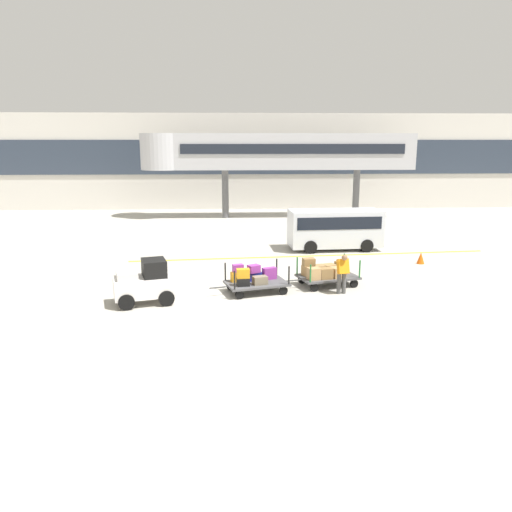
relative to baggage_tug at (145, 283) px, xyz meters
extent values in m
plane|color=#B2ADA0|center=(3.15, 0.46, -0.75)|extent=(120.00, 120.00, 0.00)
cube|color=yellow|center=(7.11, 7.24, -0.75)|extent=(18.08, 1.78, 0.01)
cube|color=beige|center=(3.15, 26.46, 3.19)|extent=(61.63, 2.40, 7.88)
cube|color=#2D3847|center=(3.15, 25.21, 3.58)|extent=(58.55, 0.12, 2.80)
cube|color=#B7B7BC|center=(7.50, 20.46, 4.14)|extent=(17.96, 2.20, 2.60)
cylinder|color=#B7B7BC|center=(-2.08, 20.46, 4.14)|extent=(3.00, 3.00, 2.60)
cube|color=#1E232D|center=(7.50, 19.32, 4.34)|extent=(16.16, 0.08, 0.70)
cylinder|color=#59595B|center=(2.56, 20.46, 1.04)|extent=(0.50, 0.50, 3.59)
cylinder|color=#59595B|center=(12.44, 20.46, 1.04)|extent=(0.50, 0.50, 3.59)
cube|color=white|center=(-0.03, -0.01, -0.12)|extent=(2.32, 1.63, 0.70)
cube|color=black|center=(0.32, 0.09, 0.53)|extent=(1.04, 1.17, 0.60)
cube|color=silver|center=(-0.59, -0.17, 0.35)|extent=(0.93, 1.09, 0.24)
cylinder|color=black|center=(-0.83, 0.31, -0.47)|extent=(0.59, 0.33, 0.56)
cylinder|color=black|center=(-0.55, -0.70, -0.47)|extent=(0.59, 0.33, 0.56)
cylinder|color=black|center=(0.48, 0.68, -0.47)|extent=(0.59, 0.33, 0.56)
cylinder|color=black|center=(0.77, -0.32, -0.47)|extent=(0.59, 0.33, 0.56)
cube|color=#4C4C4F|center=(4.01, 1.14, -0.39)|extent=(2.60, 1.98, 0.08)
cylinder|color=black|center=(2.81, 1.47, 0.00)|extent=(0.06, 0.06, 0.70)
cylinder|color=black|center=(3.17, 0.23, 0.00)|extent=(0.06, 0.06, 0.70)
cylinder|color=black|center=(4.85, 2.05, 0.00)|extent=(0.06, 0.06, 0.70)
cylinder|color=black|center=(5.20, 0.82, 0.00)|extent=(0.06, 0.06, 0.70)
cylinder|color=black|center=(3.01, 1.48, -0.59)|extent=(0.34, 0.18, 0.32)
cylinder|color=black|center=(3.34, 0.34, -0.59)|extent=(0.34, 0.18, 0.32)
cylinder|color=black|center=(4.67, 1.95, -0.59)|extent=(0.34, 0.18, 0.32)
cylinder|color=black|center=(5.00, 0.81, -0.59)|extent=(0.34, 0.18, 0.32)
cylinder|color=#333333|center=(2.56, 0.73, -0.41)|extent=(0.69, 0.24, 0.05)
cube|color=orange|center=(3.30, 1.31, -0.16)|extent=(0.60, 0.42, 0.38)
cube|color=black|center=(3.48, 0.70, -0.20)|extent=(0.50, 0.39, 0.30)
cube|color=navy|center=(3.91, 1.44, -0.19)|extent=(0.65, 0.49, 0.32)
cube|color=#726651|center=(4.12, 0.88, -0.20)|extent=(0.61, 0.49, 0.31)
cube|color=#8C338C|center=(4.52, 1.59, -0.12)|extent=(0.59, 0.44, 0.46)
cube|color=#8C338C|center=(3.30, 1.31, 0.17)|extent=(0.45, 0.35, 0.29)
cube|color=orange|center=(3.48, 0.70, 0.12)|extent=(0.50, 0.31, 0.35)
cube|color=#8C338C|center=(3.91, 1.44, 0.11)|extent=(0.54, 0.50, 0.29)
cube|color=#4C4C4F|center=(6.89, 1.97, -0.39)|extent=(2.60, 1.98, 0.08)
cylinder|color=#237033|center=(5.70, 2.30, 0.00)|extent=(0.06, 0.06, 0.70)
cylinder|color=#237033|center=(6.05, 1.06, 0.00)|extent=(0.06, 0.06, 0.70)
cylinder|color=#237033|center=(7.73, 2.88, 0.00)|extent=(0.06, 0.06, 0.70)
cylinder|color=#237033|center=(8.08, 1.64, 0.00)|extent=(0.06, 0.06, 0.70)
cylinder|color=black|center=(5.90, 2.30, -0.59)|extent=(0.34, 0.18, 0.32)
cylinder|color=black|center=(6.22, 1.16, -0.59)|extent=(0.34, 0.18, 0.32)
cylinder|color=black|center=(7.56, 2.78, -0.59)|extent=(0.34, 0.18, 0.32)
cylinder|color=black|center=(7.88, 1.63, -0.59)|extent=(0.34, 0.18, 0.32)
cylinder|color=#333333|center=(5.45, 1.56, -0.41)|extent=(0.69, 0.24, 0.05)
cube|color=#A87F4C|center=(6.12, 2.06, -0.15)|extent=(0.58, 0.56, 0.40)
cube|color=tan|center=(6.25, 1.44, -0.12)|extent=(0.55, 0.50, 0.47)
cube|color=#9E7A4C|center=(6.54, 2.18, -0.16)|extent=(0.57, 0.57, 0.38)
cube|color=olive|center=(6.74, 1.56, -0.14)|extent=(0.55, 0.49, 0.42)
cube|color=#A87F4C|center=(7.03, 2.38, -0.17)|extent=(0.61, 0.60, 0.37)
cube|color=tan|center=(7.24, 1.74, -0.15)|extent=(0.65, 0.64, 0.40)
cube|color=olive|center=(7.51, 2.46, -0.12)|extent=(0.51, 0.49, 0.46)
cube|color=olive|center=(6.12, 2.06, 0.20)|extent=(0.51, 0.43, 0.31)
cylinder|color=#4C4C4C|center=(7.11, 0.85, -0.34)|extent=(0.16, 0.16, 0.82)
cylinder|color=#4C4C4C|center=(7.31, 0.88, -0.34)|extent=(0.16, 0.16, 0.82)
cube|color=orange|center=(7.22, 0.76, 0.33)|extent=(0.46, 0.48, 0.61)
sphere|color=#8C6647|center=(7.24, 0.65, 0.70)|extent=(0.22, 0.22, 0.22)
cube|color=silver|center=(8.51, 8.81, 0.39)|extent=(4.91, 2.21, 1.90)
cube|color=black|center=(8.51, 8.81, 0.79)|extent=(4.53, 2.22, 0.64)
cylinder|color=black|center=(7.08, 7.84, -0.41)|extent=(0.69, 0.28, 0.68)
cylinder|color=black|center=(10.05, 8.03, -0.41)|extent=(0.69, 0.28, 0.68)
cone|color=#EA590F|center=(11.95, 5.41, -0.48)|extent=(0.36, 0.36, 0.55)
camera|label=1|loc=(3.14, -17.29, 4.91)|focal=35.33mm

